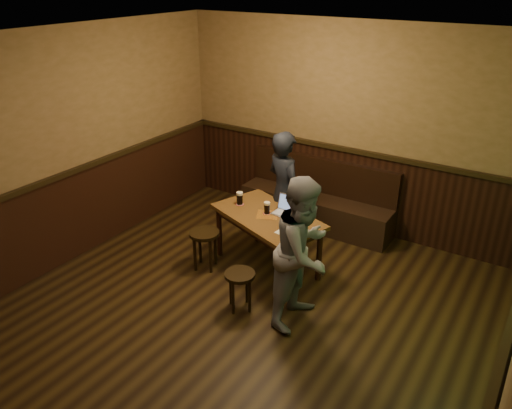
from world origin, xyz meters
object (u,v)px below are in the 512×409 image
Objects in this scene: pint_mid at (267,208)px; person_grey at (304,252)px; pint_right at (289,223)px; stool_right at (240,280)px; person_suit at (284,192)px; bench at (317,204)px; stool_left at (205,239)px; pub_table at (267,222)px; laptop at (287,209)px; pint_left at (240,198)px.

person_grey reaches higher than pint_mid.
pint_mid is 0.45m from pint_right.
stool_right is at bearing -105.43° from pint_right.
person_suit is at bearing 123.98° from pint_right.
stool_left is at bearing -109.52° from bench.
person_suit is at bearing 95.22° from pint_mid.
stool_left is 3.31× the size of pint_mid.
pint_right is (1.02, 0.26, 0.39)m from stool_left.
laptop is at bearing 62.29° from pub_table.
pub_table is 0.28m from laptop.
pint_right is at bearing -24.99° from pint_mid.
pub_table is (0.00, -1.35, 0.31)m from bench.
pint_left is (0.19, 0.49, 0.40)m from stool_left.
stool_left is 1.52m from person_grey.
bench is 1.38× the size of person_suit.
stool_left is 1.16m from person_suit.
stool_right is at bearing -85.05° from bench.
pint_mid is (-0.22, 0.90, 0.43)m from stool_right.
pint_right is at bearing 147.74° from person_suit.
pint_right is 0.65m from person_grey.
person_grey is (0.82, -0.65, 0.18)m from pub_table.
person_grey is at bearing -8.91° from stool_left.
pint_right is at bearing 14.24° from stool_left.
person_suit is (-0.45, 0.67, 0.01)m from pint_right.
stool_right is at bearing -87.54° from laptop.
person_suit is at bearing -94.63° from bench.
bench reaches higher than pint_right.
pub_table is 0.93m from stool_right.
pub_table is 1.06m from person_grey.
stool_right is at bearing -28.49° from stool_left.
laptop is 1.03m from person_grey.
person_suit reaches higher than stool_left.
person_suit is (-0.26, 1.38, 0.44)m from stool_right.
pint_mid is at bearing 36.59° from stool_left.
pint_mid is at bearing 118.97° from person_suit.
pint_mid is (0.61, 0.45, 0.39)m from stool_left.
laptop is (0.61, 0.09, -0.03)m from pint_left.
pub_table is at bearing 52.82° from person_grey.
bench is 4.94× the size of stool_right.
laptop is at bearing 39.99° from person_grey.
stool_right is 0.28× the size of person_grey.
pint_right is at bearing -2.94° from pub_table.
pub_table is 3.07× the size of stool_left.
bench is 2.22m from person_grey.
bench is 1.89m from stool_left.
stool_right is at bearing -55.80° from pint_left.
pint_mid is (-0.02, 0.03, 0.17)m from pub_table.
person_grey is (0.89, -1.16, -0.00)m from person_suit.
laptop reaches higher than stool_right.
stool_left is 0.31× the size of person_suit.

